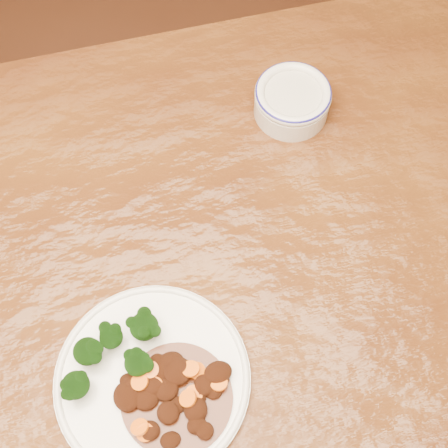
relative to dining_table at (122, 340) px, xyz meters
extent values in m
plane|color=#4A2212|center=(0.00, 0.00, -0.67)|extent=(4.00, 4.00, 0.00)
cube|color=#5A300F|center=(0.00, 0.00, 0.06)|extent=(1.52, 0.94, 0.04)
cylinder|color=#421F10|center=(0.70, 0.37, -0.32)|extent=(0.06, 0.06, 0.71)
cylinder|color=silver|center=(0.03, -0.08, 0.08)|extent=(0.24, 0.24, 0.01)
torus|color=silver|center=(0.03, -0.08, 0.09)|extent=(0.23, 0.23, 0.01)
cylinder|color=#6AA254|center=(0.00, -0.03, 0.10)|extent=(0.01, 0.01, 0.01)
ellipsoid|color=black|center=(0.00, -0.03, 0.11)|extent=(0.03, 0.03, 0.02)
cylinder|color=#6AA254|center=(0.02, -0.07, 0.10)|extent=(0.01, 0.01, 0.01)
ellipsoid|color=black|center=(0.02, -0.07, 0.11)|extent=(0.03, 0.03, 0.03)
cylinder|color=#6AA254|center=(0.04, -0.03, 0.10)|extent=(0.01, 0.01, 0.01)
ellipsoid|color=black|center=(0.04, -0.03, 0.12)|extent=(0.04, 0.04, 0.03)
cylinder|color=#6AA254|center=(-0.03, -0.04, 0.10)|extent=(0.01, 0.01, 0.01)
ellipsoid|color=black|center=(-0.03, -0.04, 0.12)|extent=(0.03, 0.03, 0.03)
cylinder|color=#6AA254|center=(-0.05, -0.07, 0.10)|extent=(0.01, 0.01, 0.01)
ellipsoid|color=black|center=(-0.05, -0.07, 0.11)|extent=(0.03, 0.03, 0.03)
cylinder|color=#491907|center=(0.06, -0.11, 0.09)|extent=(0.13, 0.13, 0.00)
ellipsoid|color=black|center=(0.07, -0.13, 0.10)|extent=(0.03, 0.03, 0.01)
ellipsoid|color=black|center=(0.01, -0.08, 0.10)|extent=(0.02, 0.02, 0.01)
ellipsoid|color=black|center=(0.10, -0.12, 0.10)|extent=(0.02, 0.02, 0.01)
ellipsoid|color=black|center=(0.04, -0.16, 0.10)|extent=(0.02, 0.02, 0.01)
ellipsoid|color=black|center=(0.00, -0.10, 0.10)|extent=(0.03, 0.04, 0.02)
ellipsoid|color=black|center=(0.04, -0.07, 0.10)|extent=(0.02, 0.02, 0.01)
ellipsoid|color=black|center=(0.01, -0.08, 0.10)|extent=(0.03, 0.03, 0.02)
ellipsoid|color=black|center=(0.07, -0.15, 0.10)|extent=(0.02, 0.02, 0.01)
ellipsoid|color=black|center=(0.04, -0.08, 0.10)|extent=(0.02, 0.02, 0.01)
ellipsoid|color=black|center=(0.05, -0.10, 0.10)|extent=(0.03, 0.03, 0.01)
ellipsoid|color=black|center=(0.09, -0.11, 0.10)|extent=(0.02, 0.03, 0.01)
ellipsoid|color=black|center=(0.03, -0.11, 0.10)|extent=(0.02, 0.02, 0.01)
ellipsoid|color=black|center=(0.11, -0.10, 0.10)|extent=(0.03, 0.03, 0.02)
ellipsoid|color=black|center=(0.06, -0.07, 0.10)|extent=(0.03, 0.03, 0.02)
ellipsoid|color=black|center=(0.04, -0.13, 0.10)|extent=(0.03, 0.03, 0.01)
ellipsoid|color=black|center=(0.02, -0.14, 0.10)|extent=(0.03, 0.02, 0.01)
ellipsoid|color=black|center=(0.08, -0.12, 0.10)|extent=(0.02, 0.02, 0.01)
ellipsoid|color=black|center=(0.08, -0.16, 0.10)|extent=(0.02, 0.02, 0.01)
ellipsoid|color=black|center=(0.06, -0.09, 0.10)|extent=(0.03, 0.03, 0.02)
ellipsoid|color=black|center=(0.03, -0.09, 0.10)|extent=(0.03, 0.03, 0.01)
ellipsoid|color=black|center=(0.02, -0.10, 0.10)|extent=(0.03, 0.03, 0.02)
ellipsoid|color=black|center=(0.06, -0.12, 0.10)|extent=(0.02, 0.02, 0.01)
cylinder|color=#DC580B|center=(0.08, -0.09, 0.11)|extent=(0.03, 0.03, 0.01)
cylinder|color=#DC580B|center=(0.11, -0.11, 0.10)|extent=(0.03, 0.03, 0.01)
cylinder|color=#DC580B|center=(0.02, -0.09, 0.11)|extent=(0.03, 0.03, 0.01)
cylinder|color=#DC580B|center=(0.08, -0.12, 0.10)|extent=(0.03, 0.03, 0.01)
cylinder|color=#DC580B|center=(0.01, -0.14, 0.11)|extent=(0.03, 0.03, 0.02)
cylinder|color=#DC580B|center=(0.03, -0.08, 0.11)|extent=(0.03, 0.03, 0.01)
cylinder|color=#DC580B|center=(0.09, -0.09, 0.10)|extent=(0.03, 0.03, 0.02)
cylinder|color=#DC580B|center=(0.04, -0.09, 0.10)|extent=(0.02, 0.02, 0.02)
cylinder|color=#DC580B|center=(0.01, -0.14, 0.10)|extent=(0.03, 0.03, 0.01)
cylinder|color=#DC580B|center=(0.07, -0.12, 0.11)|extent=(0.02, 0.03, 0.02)
cylinder|color=silver|center=(0.32, 0.25, 0.10)|extent=(0.11, 0.11, 0.04)
cylinder|color=beige|center=(0.32, 0.25, 0.12)|extent=(0.08, 0.08, 0.01)
torus|color=silver|center=(0.32, 0.25, 0.12)|extent=(0.11, 0.11, 0.01)
torus|color=navy|center=(0.32, 0.25, 0.13)|extent=(0.11, 0.11, 0.01)
camera|label=1|loc=(0.07, -0.25, 0.84)|focal=50.00mm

